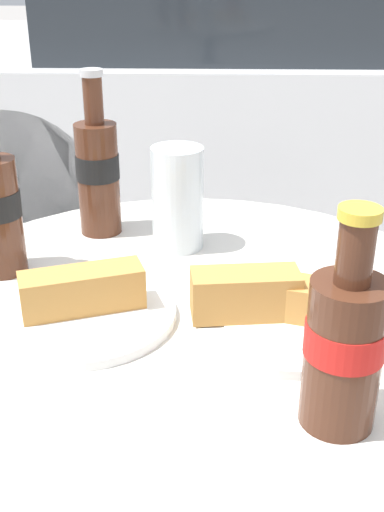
# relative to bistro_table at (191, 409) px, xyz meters

# --- Properties ---
(bistro_table) EXTENTS (0.77, 0.77, 0.77)m
(bistro_table) POSITION_rel_bistro_table_xyz_m (0.00, 0.00, 0.00)
(bistro_table) COLOR #333333
(bistro_table) RESTS_ON ground_plane
(cola_bottle_right) EXTENTS (0.07, 0.07, 0.21)m
(cola_bottle_right) POSITION_rel_bistro_table_xyz_m (0.14, -0.21, 0.25)
(cola_bottle_right) COLOR #4C2819
(cola_bottle_right) RESTS_ON bistro_table
(cola_bottle_center) EXTENTS (0.07, 0.07, 0.25)m
(cola_bottle_center) POSITION_rel_bistro_table_xyz_m (-0.15, 0.23, 0.26)
(cola_bottle_center) COLOR #4C2819
(cola_bottle_center) RESTS_ON bistro_table
(drinking_glass) EXTENTS (0.08, 0.08, 0.15)m
(drinking_glass) POSITION_rel_bistro_table_xyz_m (-0.03, 0.18, 0.23)
(drinking_glass) COLOR silver
(drinking_glass) RESTS_ON bistro_table
(lunch_plate_near) EXTENTS (0.24, 0.23, 0.07)m
(lunch_plate_near) POSITION_rel_bistro_table_xyz_m (0.11, -0.04, 0.18)
(lunch_plate_near) COLOR white
(lunch_plate_near) RESTS_ON bistro_table
(lunch_plate_far) EXTENTS (0.22, 0.22, 0.06)m
(lunch_plate_far) POSITION_rel_bistro_table_xyz_m (-0.13, -0.04, 0.18)
(lunch_plate_far) COLOR white
(lunch_plate_far) RESTS_ON bistro_table
(parked_car) EXTENTS (4.45, 1.79, 1.21)m
(parked_car) POSITION_rel_bistro_table_xyz_m (0.62, 2.43, -0.02)
(parked_car) COLOR silver
(parked_car) RESTS_ON ground_plane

